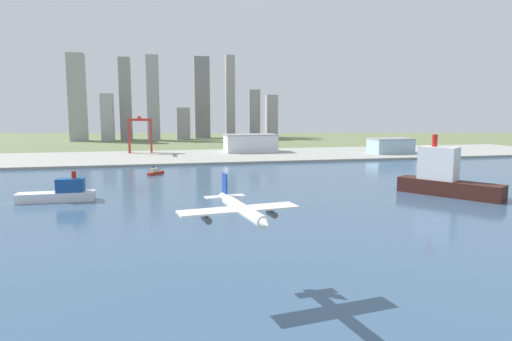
{
  "coord_description": "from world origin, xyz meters",
  "views": [
    {
      "loc": [
        -52.44,
        -8.61,
        52.99
      ],
      "look_at": [
        -7.86,
        193.32,
        24.99
      ],
      "focal_mm": 32.03,
      "sensor_mm": 36.0,
      "label": 1
    }
  ],
  "objects": [
    {
      "name": "cargo_ship",
      "position": [
        120.52,
        236.52,
        10.86
      ],
      "size": [
        46.17,
        58.56,
        37.17
      ],
      "color": "#381914",
      "rests_on": "water_bay"
    },
    {
      "name": "ferry_boat",
      "position": [
        -106.73,
        268.13,
        4.9
      ],
      "size": [
        42.41,
        10.61,
        17.33
      ],
      "color": "white",
      "rests_on": "water_bay"
    },
    {
      "name": "industrial_pier",
      "position": [
        0.0,
        490.0,
        1.25
      ],
      "size": [
        840.0,
        140.0,
        2.5
      ],
      "primitive_type": "cube",
      "color": "#9E9F96",
      "rests_on": "ground"
    },
    {
      "name": "distant_skyline",
      "position": [
        -38.36,
        810.97,
        63.03
      ],
      "size": [
        362.42,
        62.47,
        149.21
      ],
      "color": "#97999A",
      "rests_on": "ground"
    },
    {
      "name": "tugboat_small",
      "position": [
        -53.34,
        366.27,
        2.06
      ],
      "size": [
        13.78,
        15.32,
        7.05
      ],
      "color": "#B22D1E",
      "rests_on": "water_bay"
    },
    {
      "name": "ground_plane",
      "position": [
        0.0,
        300.0,
        0.0
      ],
      "size": [
        2400.0,
        2400.0,
        0.0
      ],
      "primitive_type": "plane",
      "color": "#65734A"
    },
    {
      "name": "water_bay",
      "position": [
        0.0,
        240.0,
        0.07
      ],
      "size": [
        840.0,
        360.0,
        0.15
      ],
      "primitive_type": "cube",
      "color": "#385675",
      "rests_on": "ground"
    },
    {
      "name": "warehouse_annex",
      "position": [
        211.15,
        468.42,
        11.06
      ],
      "size": [
        45.69,
        31.79,
        17.07
      ],
      "color": "#99BCD1",
      "rests_on": "industrial_pier"
    },
    {
      "name": "port_crane_red",
      "position": [
        -69.51,
        533.51,
        32.96
      ],
      "size": [
        27.01,
        39.53,
        42.23
      ],
      "color": "#B72D23",
      "rests_on": "industrial_pier"
    },
    {
      "name": "airplane_landing",
      "position": [
        -30.03,
        112.38,
        25.63
      ],
      "size": [
        34.84,
        37.64,
        11.09
      ],
      "color": "white"
    },
    {
      "name": "warehouse_main",
      "position": [
        57.05,
        518.15,
        12.93
      ],
      "size": [
        60.61,
        35.3,
        20.81
      ],
      "color": "silver",
      "rests_on": "industrial_pier"
    }
  ]
}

